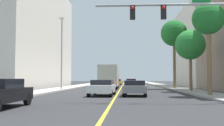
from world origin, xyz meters
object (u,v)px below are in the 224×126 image
object	(u,v)px
palm_mid	(190,45)
car_blue	(107,82)
car_red	(131,82)
delivery_truck	(109,77)
traffic_signal_mast	(188,25)
palm_near	(208,20)
palm_far	(174,34)
street_lamp	(62,50)
car_yellow	(117,82)
car_gray	(135,88)
car_white	(102,87)

from	to	relation	value
palm_mid	car_blue	bearing A→B (deg)	110.04
car_red	delivery_truck	world-z (taller)	delivery_truck
traffic_signal_mast	palm_mid	xyz separation A→B (m)	(3.13, 12.69, 0.41)
palm_near	palm_far	xyz separation A→B (m)	(-0.14, 14.40, 1.39)
street_lamp	palm_mid	xyz separation A→B (m)	(14.76, -3.06, 0.06)
street_lamp	car_blue	distance (m)	28.75
palm_far	car_blue	world-z (taller)	palm_far
palm_mid	car_blue	size ratio (longest dim) A/B	1.66
palm_mid	car_red	bearing A→B (deg)	106.57
palm_mid	car_yellow	xyz separation A→B (m)	(-8.87, 29.21, -4.34)
palm_mid	car_blue	xyz separation A→B (m)	(-11.42, 31.30, -4.29)
traffic_signal_mast	car_blue	world-z (taller)	traffic_signal_mast
car_red	car_gray	distance (m)	26.79
palm_mid	car_gray	world-z (taller)	palm_mid
car_white	car_red	size ratio (longest dim) A/B	1.14
street_lamp	car_white	xyz separation A→B (m)	(5.90, -9.52, -4.26)
traffic_signal_mast	car_blue	distance (m)	44.93
palm_mid	palm_far	bearing A→B (deg)	93.19
car_white	palm_near	bearing A→B (deg)	-3.25
car_gray	car_white	bearing A→B (deg)	178.97
palm_far	car_gray	world-z (taller)	palm_far
car_yellow	delivery_truck	distance (m)	22.18
car_blue	car_gray	xyz separation A→B (m)	(5.27, -37.94, -0.05)
car_blue	palm_far	bearing A→B (deg)	-67.22
street_lamp	palm_far	xyz separation A→B (m)	(14.35, 4.15, 2.54)
delivery_truck	traffic_signal_mast	bearing A→B (deg)	-73.26
traffic_signal_mast	street_lamp	world-z (taller)	street_lamp
palm_near	car_gray	size ratio (longest dim) A/B	1.90
street_lamp	car_yellow	distance (m)	27.15
street_lamp	car_blue	bearing A→B (deg)	83.25
palm_mid	street_lamp	bearing A→B (deg)	168.30
palm_mid	delivery_truck	distance (m)	12.06
street_lamp	palm_mid	distance (m)	15.07
traffic_signal_mast	car_gray	xyz separation A→B (m)	(-3.02, 6.06, -3.93)
palm_far	car_blue	distance (m)	27.35
street_lamp	palm_near	xyz separation A→B (m)	(14.49, -10.25, 1.15)
palm_far	car_white	world-z (taller)	palm_far
palm_far	car_red	distance (m)	15.64
delivery_truck	palm_far	bearing A→B (deg)	0.67
traffic_signal_mast	palm_far	bearing A→B (deg)	82.18
delivery_truck	palm_near	bearing A→B (deg)	-58.25
street_lamp	delivery_truck	xyz separation A→B (m)	(5.56, 3.99, -3.30)
palm_mid	car_red	size ratio (longest dim) A/B	1.65
car_yellow	car_gray	xyz separation A→B (m)	(2.72, -35.84, -0.01)
car_gray	car_blue	bearing A→B (deg)	100.55
street_lamp	car_yellow	xyz separation A→B (m)	(5.89, 26.15, -4.28)
palm_mid	car_white	world-z (taller)	palm_mid
car_blue	car_red	world-z (taller)	car_blue
car_gray	palm_far	bearing A→B (deg)	70.09
car_blue	street_lamp	bearing A→B (deg)	-98.53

